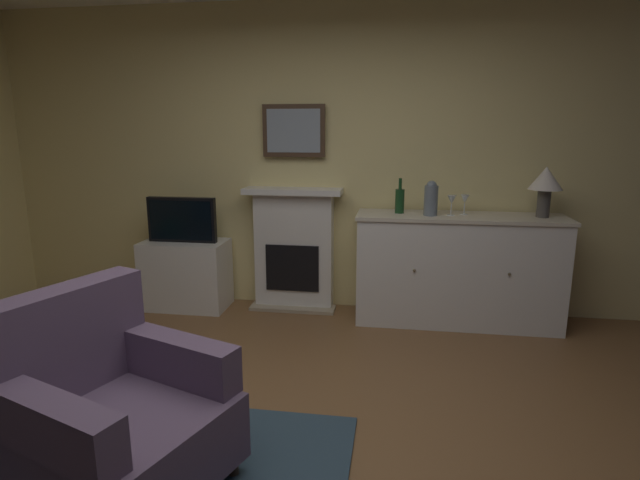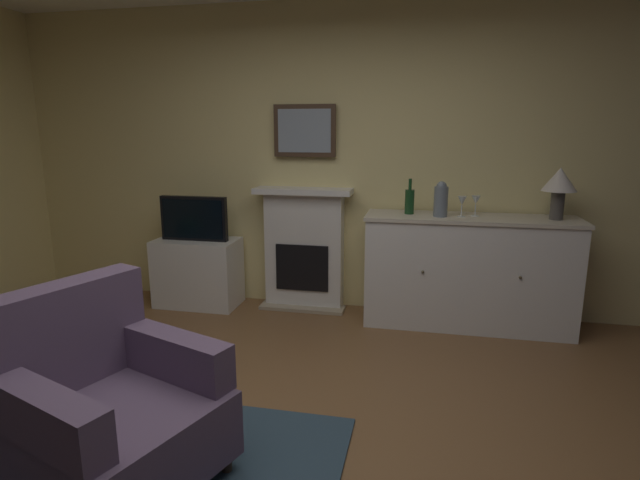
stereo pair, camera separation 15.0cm
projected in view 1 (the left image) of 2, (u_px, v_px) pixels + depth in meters
The scene contains 13 objects.
ground_plane at pixel (285, 471), 2.48m from camera, with size 6.37×4.71×0.10m, color brown.
wall_rear at pixel (340, 160), 4.42m from camera, with size 6.37×0.06×2.67m, color #EAD68C.
fireplace_unit at pixel (294, 249), 4.53m from camera, with size 0.87×0.30×1.10m.
framed_picture at pixel (294, 131), 4.34m from camera, with size 0.55×0.04×0.45m.
sideboard_cabinet at pixel (457, 270), 4.16m from camera, with size 1.68×0.49×0.92m.
table_lamp at pixel (546, 182), 3.91m from camera, with size 0.26×0.26×0.40m.
wine_bottle at pixel (400, 200), 4.14m from camera, with size 0.08×0.08×0.29m.
wine_glass_left at pixel (452, 201), 4.02m from camera, with size 0.07×0.07×0.16m.
wine_glass_center at pixel (465, 200), 4.06m from camera, with size 0.07×0.07×0.16m.
vase_decorative at pixel (431, 198), 4.02m from camera, with size 0.11×0.11×0.28m.
tv_cabinet at pixel (186, 274), 4.57m from camera, with size 0.75×0.42×0.62m.
tv_set at pixel (182, 220), 4.43m from camera, with size 0.62×0.07×0.40m.
armchair at pixel (112, 414), 2.21m from camera, with size 1.02×0.99×0.92m.
Camera 1 is at (0.50, -2.12, 1.61)m, focal length 28.09 mm.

